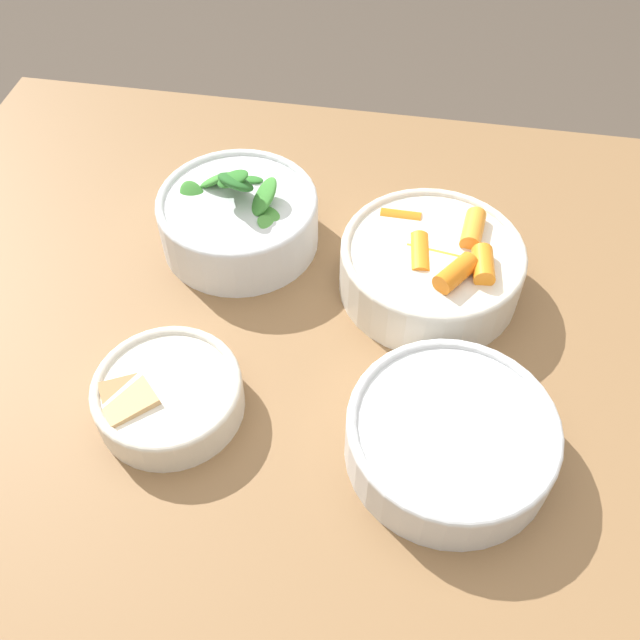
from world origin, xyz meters
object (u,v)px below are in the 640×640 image
(bowl_cookies, at_px, (167,395))
(bowl_greens, at_px, (238,217))
(bowl_beans_hotdog, at_px, (450,438))
(bowl_carrots, at_px, (431,266))

(bowl_cookies, bearing_deg, bowl_greens, 177.22)
(bowl_beans_hotdog, height_order, bowl_cookies, bowl_beans_hotdog)
(bowl_cookies, bearing_deg, bowl_beans_hotdog, 89.38)
(bowl_carrots, xyz_separation_m, bowl_cookies, (0.20, -0.23, -0.01))
(bowl_beans_hotdog, xyz_separation_m, bowl_cookies, (-0.00, -0.26, -0.00))
(bowl_greens, bearing_deg, bowl_cookies, -2.78)
(bowl_carrots, distance_m, bowl_greens, 0.22)
(bowl_carrots, height_order, bowl_cookies, bowl_carrots)
(bowl_carrots, relative_size, bowl_greens, 1.07)
(bowl_greens, xyz_separation_m, bowl_cookies, (0.24, -0.01, -0.01))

